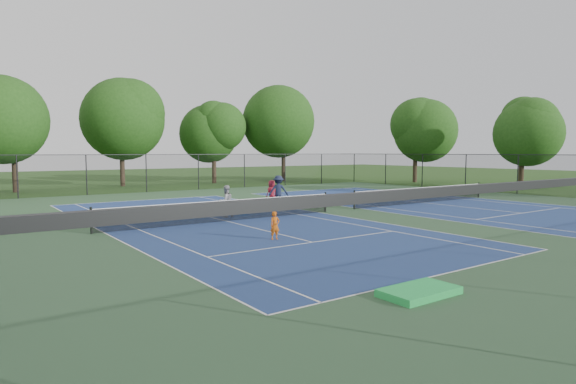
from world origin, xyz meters
TOP-DOWN VIEW (x-y plane):
  - ground at (0.00, 0.00)m, footprint 140.00×140.00m
  - court_pad at (0.00, 0.00)m, footprint 36.00×36.00m
  - tennis_court_left at (-7.00, 0.00)m, footprint 12.00×23.83m
  - tennis_court_right at (7.00, 0.00)m, footprint 12.00×23.83m
  - perimeter_fence at (0.00, 0.00)m, footprint 36.08×36.08m
  - tree_back_a at (-13.00, 24.00)m, footprint 6.80×6.80m
  - tree_back_b at (-4.00, 26.00)m, footprint 7.60×7.60m
  - tree_back_c at (5.00, 25.00)m, footprint 6.00×6.00m
  - tree_back_d at (13.00, 24.00)m, footprint 7.80×7.80m
  - tree_side_e at (23.00, 14.00)m, footprint 6.60×6.60m
  - tree_side_f at (24.00, 3.00)m, footprint 5.80×5.80m
  - child_player at (-7.77, -5.16)m, footprint 0.40×0.28m
  - instructor at (-6.36, 1.23)m, footprint 0.80×0.65m
  - bystander_b at (-1.33, 4.03)m, footprint 1.34×1.23m
  - bystander_c at (-1.36, 4.71)m, footprint 0.78×0.55m
  - ball_crate at (-5.27, 1.47)m, footprint 0.44×0.38m
  - ball_hopper at (-5.27, 1.47)m, footprint 0.42×0.38m
  - green_tarp at (-8.98, -12.73)m, footprint 1.81×1.02m

SIDE VIEW (x-z plane):
  - ground at x=0.00m, z-range 0.00..0.00m
  - court_pad at x=0.00m, z-range 0.00..0.01m
  - green_tarp at x=-8.98m, z-range 0.01..0.18m
  - tennis_court_left at x=-7.00m, z-range -0.44..0.63m
  - tennis_court_right at x=7.00m, z-range -0.44..0.63m
  - ball_crate at x=-5.27m, z-range 0.00..0.33m
  - ball_hopper at x=-5.27m, z-range 0.33..0.70m
  - child_player at x=-7.77m, z-range 0.00..1.05m
  - bystander_c at x=-1.36m, z-range 0.00..1.49m
  - instructor at x=-6.36m, z-range 0.00..1.58m
  - bystander_b at x=-1.33m, z-range 0.00..1.81m
  - perimeter_fence at x=0.00m, z-range 0.09..3.11m
  - tree_side_f at x=24.00m, z-range 1.19..9.31m
  - tree_back_c at x=5.00m, z-range 1.28..9.68m
  - tree_side_e at x=23.00m, z-range 1.37..10.25m
  - tree_back_a at x=-13.00m, z-range 1.46..10.61m
  - tree_back_b at x=-4.00m, z-range 1.58..11.61m
  - tree_back_d at x=13.00m, z-range 1.64..12.01m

